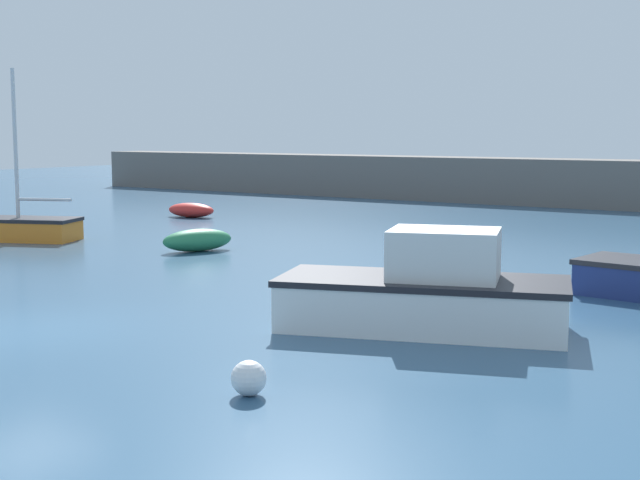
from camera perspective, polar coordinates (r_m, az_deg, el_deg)
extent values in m
cube|color=#2D5170|center=(17.91, -18.44, -5.85)|extent=(120.00, 120.00, 0.20)
cube|color=#66605B|center=(46.21, 16.28, 3.52)|extent=(63.54, 2.71, 2.35)
cube|color=orange|center=(32.52, -18.71, 0.57)|extent=(4.34, 3.03, 0.67)
cube|color=black|center=(32.48, -18.74, 1.26)|extent=(4.43, 3.09, 0.12)
cylinder|color=silver|center=(32.34, -18.92, 5.76)|extent=(0.13, 0.13, 5.22)
cylinder|color=silver|center=(31.94, -17.23, 2.49)|extent=(1.89, 0.87, 0.10)
ellipsoid|color=#287A4C|center=(28.23, -7.85, -0.01)|extent=(1.77, 2.48, 0.71)
cube|color=white|center=(17.11, 6.57, -4.27)|extent=(5.75, 3.79, 0.88)
cube|color=black|center=(17.02, 6.59, -2.63)|extent=(5.87, 3.86, 0.12)
cube|color=silver|center=(16.90, 7.96, -1.10)|extent=(2.41, 2.11, 1.06)
ellipsoid|color=red|center=(39.35, -8.25, 1.91)|extent=(2.37, 1.31, 0.63)
sphere|color=yellow|center=(26.04, 9.27, -0.82)|extent=(0.53, 0.53, 0.53)
sphere|color=white|center=(12.92, -4.58, -8.80)|extent=(0.51, 0.51, 0.51)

